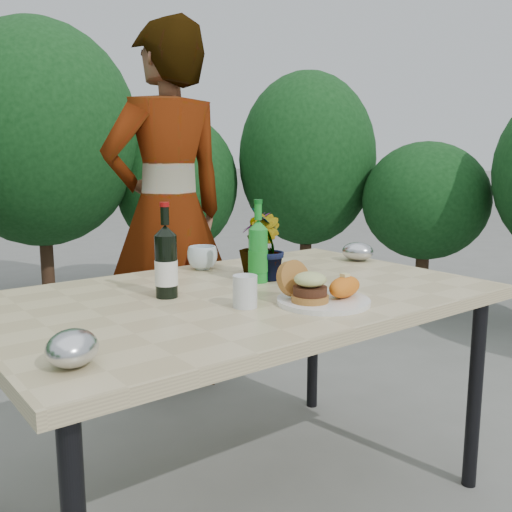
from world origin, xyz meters
TOP-DOWN VIEW (x-y plane):
  - ground at (0.00, 0.00)m, footprint 80.00×80.00m
  - patio_table at (0.00, 0.00)m, footprint 1.60×1.00m
  - shrub_hedge at (-0.09, 1.69)m, footprint 6.87×5.18m
  - dinner_plate at (0.11, -0.27)m, footprint 0.28×0.28m
  - burger_stack at (0.05, -0.25)m, footprint 0.11×0.16m
  - sweet_potato at (0.18, -0.29)m, footprint 0.17×0.12m
  - grilled_veg at (0.13, -0.18)m, footprint 0.08×0.05m
  - wine_bottle at (-0.22, 0.09)m, footprint 0.07×0.07m
  - sparkling_water at (0.13, 0.08)m, footprint 0.07×0.07m
  - plastic_cup at (-0.10, -0.16)m, footprint 0.07×0.07m
  - seedling_left at (0.21, 0.15)m, footprint 0.13×0.16m
  - seedling_mid at (0.18, 0.10)m, footprint 0.13×0.15m
  - seedling_right at (0.20, 0.17)m, footprint 0.18×0.18m
  - blue_bowl at (0.10, 0.39)m, footprint 0.14×0.14m
  - foil_packet_left at (-0.67, -0.32)m, footprint 0.16×0.17m
  - foil_packet_right at (0.72, 0.15)m, footprint 0.16×0.17m
  - person at (0.30, 1.02)m, footprint 0.67×0.44m

SIDE VIEW (x-z plane):
  - ground at x=0.00m, z-range 0.00..0.00m
  - patio_table at x=0.00m, z-range 0.32..1.07m
  - dinner_plate at x=0.11m, z-range 0.75..0.76m
  - grilled_veg at x=0.13m, z-range 0.76..0.79m
  - foil_packet_left at x=-0.67m, z-range 0.75..0.83m
  - foil_packet_right at x=0.72m, z-range 0.75..0.83m
  - blue_bowl at x=0.10m, z-range 0.75..0.84m
  - sweet_potato at x=0.18m, z-range 0.77..0.83m
  - plastic_cup at x=-0.10m, z-range 0.75..0.84m
  - burger_stack at x=0.05m, z-range 0.75..0.87m
  - sparkling_water at x=0.13m, z-range 0.71..1.00m
  - wine_bottle at x=-0.22m, z-range 0.71..1.01m
  - seedling_mid at x=0.18m, z-range 0.75..0.98m
  - seedling_right at x=0.20m, z-range 0.75..0.98m
  - seedling_left at x=0.21m, z-range 0.75..1.00m
  - person at x=0.30m, z-range 0.00..1.82m
  - shrub_hedge at x=-0.09m, z-range 0.05..2.24m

